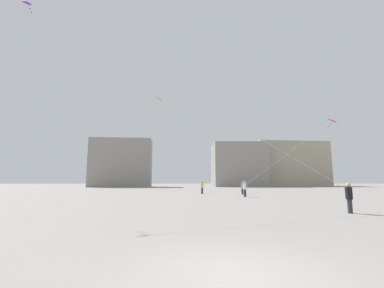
# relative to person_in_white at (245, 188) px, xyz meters

# --- Properties ---
(ground_plane) EXTENTS (300.00, 300.00, 0.00)m
(ground_plane) POSITION_rel_person_in_white_xyz_m (-6.21, -24.32, -1.01)
(ground_plane) COLOR gray
(person_in_white) EXTENTS (0.40, 0.40, 1.84)m
(person_in_white) POSITION_rel_person_in_white_xyz_m (0.00, 0.00, 0.00)
(person_in_white) COLOR #2D2D33
(person_in_white) RESTS_ON ground_plane
(person_in_yellow) EXTENTS (0.40, 0.40, 1.84)m
(person_in_yellow) POSITION_rel_person_in_white_xyz_m (-4.39, 6.98, 0.00)
(person_in_yellow) COLOR #2D2D33
(person_in_yellow) RESTS_ON ground_plane
(person_in_black) EXTENTS (0.38, 0.38, 1.73)m
(person_in_black) POSITION_rel_person_in_white_xyz_m (2.40, -15.02, -0.06)
(person_in_black) COLOR #2D2D33
(person_in_black) RESTS_ON ground_plane
(person_in_grey) EXTENTS (0.36, 0.36, 1.67)m
(person_in_grey) POSITION_rel_person_in_white_xyz_m (0.97, 5.33, -0.09)
(person_in_grey) COLOR #2D2D33
(person_in_grey) RESTS_ON ground_plane
(kite_violet_diamond) EXTENTS (22.34, 4.50, 14.68)m
(kite_violet_diamond) POSITION_rel_person_in_white_xyz_m (-18.20, -11.20, 13.81)
(kite_violet_diamond) COLOR purple
(kite_magenta_delta) EXTENTS (8.41, 5.90, 6.80)m
(kite_magenta_delta) POSITION_rel_person_in_white_xyz_m (7.53, -5.16, 6.65)
(kite_magenta_delta) COLOR #D12899
(kite_lime_delta) EXTENTS (6.87, 1.51, 12.82)m
(kite_lime_delta) POSITION_rel_person_in_white_xyz_m (-10.48, 6.90, 12.48)
(kite_lime_delta) COLOR #8CD12D
(building_left_hall) EXTENTS (17.85, 9.90, 14.06)m
(building_left_hall) POSITION_rel_person_in_white_xyz_m (-25.21, 47.93, 6.03)
(building_left_hall) COLOR gray
(building_left_hall) RESTS_ON ground_plane
(building_centre_hall) EXTENTS (16.31, 14.27, 13.52)m
(building_centre_hall) POSITION_rel_person_in_white_xyz_m (10.79, 52.33, 5.75)
(building_centre_hall) COLOR gray
(building_centre_hall) RESTS_ON ground_plane
(building_right_hall) EXTENTS (24.76, 18.18, 14.61)m
(building_right_hall) POSITION_rel_person_in_white_xyz_m (28.79, 58.61, 6.30)
(building_right_hall) COLOR #A39984
(building_right_hall) RESTS_ON ground_plane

